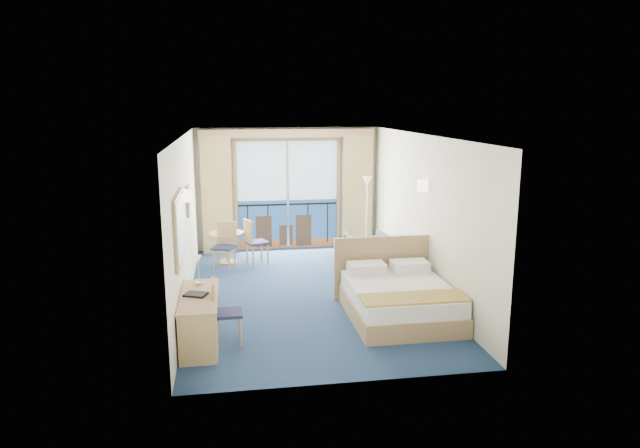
% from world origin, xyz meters
% --- Properties ---
extents(floor, '(6.50, 6.50, 0.00)m').
position_xyz_m(floor, '(0.00, 0.00, 0.00)').
color(floor, navy).
rests_on(floor, ground).
extents(room_walls, '(4.04, 6.54, 2.72)m').
position_xyz_m(room_walls, '(0.00, 0.00, 1.78)').
color(room_walls, white).
rests_on(room_walls, ground).
extents(balcony_door, '(2.36, 0.03, 2.52)m').
position_xyz_m(balcony_door, '(-0.01, 3.22, 1.14)').
color(balcony_door, navy).
rests_on(balcony_door, room_walls).
extents(curtain_left, '(0.65, 0.22, 2.55)m').
position_xyz_m(curtain_left, '(-1.55, 3.07, 1.28)').
color(curtain_left, tan).
rests_on(curtain_left, room_walls).
extents(curtain_right, '(0.65, 0.22, 2.55)m').
position_xyz_m(curtain_right, '(1.55, 3.07, 1.28)').
color(curtain_right, tan).
rests_on(curtain_right, room_walls).
extents(pelmet, '(3.80, 0.25, 0.18)m').
position_xyz_m(pelmet, '(0.00, 3.10, 2.58)').
color(pelmet, tan).
rests_on(pelmet, room_walls).
extents(mirror, '(0.05, 1.25, 0.95)m').
position_xyz_m(mirror, '(-1.97, -1.50, 1.55)').
color(mirror, tan).
rests_on(mirror, room_walls).
extents(wall_print, '(0.04, 0.42, 0.52)m').
position_xyz_m(wall_print, '(-1.97, 0.45, 1.60)').
color(wall_print, tan).
rests_on(wall_print, room_walls).
extents(sconce_left, '(0.18, 0.18, 0.18)m').
position_xyz_m(sconce_left, '(-1.94, -0.60, 1.85)').
color(sconce_left, '#FFE0B2').
rests_on(sconce_left, room_walls).
extents(sconce_right, '(0.18, 0.18, 0.18)m').
position_xyz_m(sconce_right, '(1.94, -0.15, 1.85)').
color(sconce_right, '#FFE0B2').
rests_on(sconce_right, room_walls).
extents(bed, '(1.67, 1.98, 1.05)m').
position_xyz_m(bed, '(1.22, -1.28, 0.29)').
color(bed, tan).
rests_on(bed, ground).
extents(nightstand, '(0.39, 0.38, 0.52)m').
position_xyz_m(nightstand, '(1.78, -0.13, 0.26)').
color(nightstand, tan).
rests_on(nightstand, ground).
extents(phone, '(0.20, 0.18, 0.07)m').
position_xyz_m(phone, '(1.75, -0.11, 0.55)').
color(phone, silver).
rests_on(phone, nightstand).
extents(armchair, '(0.83, 0.85, 0.71)m').
position_xyz_m(armchair, '(1.37, 1.39, 0.36)').
color(armchair, '#3F424C').
rests_on(armchair, ground).
extents(floor_lamp, '(0.23, 0.23, 1.66)m').
position_xyz_m(floor_lamp, '(1.67, 2.66, 1.26)').
color(floor_lamp, silver).
rests_on(floor_lamp, ground).
extents(desk, '(0.50, 1.46, 0.69)m').
position_xyz_m(desk, '(-1.74, -2.21, 0.38)').
color(desk, tan).
rests_on(desk, ground).
extents(desk_chair, '(0.40, 0.39, 0.90)m').
position_xyz_m(desk_chair, '(-1.44, -1.89, 0.51)').
color(desk_chair, '#1E2447').
rests_on(desk_chair, ground).
extents(folder, '(0.35, 0.31, 0.03)m').
position_xyz_m(folder, '(-1.78, -1.82, 0.70)').
color(folder, black).
rests_on(folder, desk).
extents(desk_lamp, '(0.11, 0.11, 0.40)m').
position_xyz_m(desk_lamp, '(-1.75, -1.34, 0.99)').
color(desk_lamp, silver).
rests_on(desk_lamp, desk).
extents(round_table, '(0.71, 0.71, 0.64)m').
position_xyz_m(round_table, '(-1.37, 2.19, 0.48)').
color(round_table, tan).
rests_on(round_table, ground).
extents(table_chair_a, '(0.52, 0.51, 0.93)m').
position_xyz_m(table_chair_a, '(-0.84, 2.00, 0.52)').
color(table_chair_a, '#1E2447').
rests_on(table_chair_a, ground).
extents(table_chair_b, '(0.51, 0.52, 0.93)m').
position_xyz_m(table_chair_b, '(-1.40, 1.78, 0.52)').
color(table_chair_b, '#1E2447').
rests_on(table_chair_b, ground).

